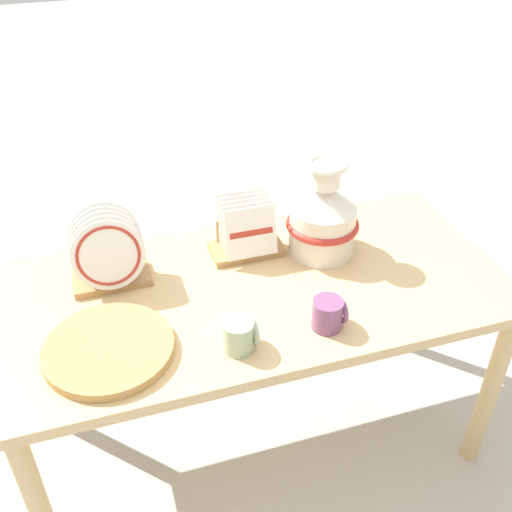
{
  "coord_description": "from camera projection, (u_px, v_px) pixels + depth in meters",
  "views": [
    {
      "loc": [
        -0.41,
        -1.3,
        1.78
      ],
      "look_at": [
        0.0,
        0.0,
        0.79
      ],
      "focal_mm": 42.0,
      "sensor_mm": 36.0,
      "label": 1
    }
  ],
  "objects": [
    {
      "name": "ground_plane",
      "position": [
        256.0,
        435.0,
        2.15
      ],
      "size": [
        14.0,
        14.0,
        0.0
      ],
      "primitive_type": "plane",
      "color": "#B2ADA3"
    },
    {
      "name": "mug_sage_glaze",
      "position": [
        240.0,
        335.0,
        1.52
      ],
      "size": [
        0.09,
        0.08,
        0.09
      ],
      "color": "#9EB28E",
      "rests_on": "display_table"
    },
    {
      "name": "dish_rack_square_plates",
      "position": [
        246.0,
        234.0,
        1.85
      ],
      "size": [
        0.22,
        0.15,
        0.18
      ],
      "color": "tan",
      "rests_on": "display_table"
    },
    {
      "name": "dish_rack_round_plates",
      "position": [
        108.0,
        255.0,
        1.71
      ],
      "size": [
        0.22,
        0.16,
        0.23
      ],
      "color": "tan",
      "rests_on": "display_table"
    },
    {
      "name": "wicker_charger_stack",
      "position": [
        109.0,
        349.0,
        1.52
      ],
      "size": [
        0.33,
        0.33,
        0.03
      ],
      "color": "tan",
      "rests_on": "display_table"
    },
    {
      "name": "ceramic_vase",
      "position": [
        323.0,
        217.0,
        1.82
      ],
      "size": [
        0.23,
        0.23,
        0.31
      ],
      "color": "silver",
      "rests_on": "display_table"
    },
    {
      "name": "display_table",
      "position": [
        256.0,
        308.0,
        1.79
      ],
      "size": [
        1.47,
        0.69,
        0.68
      ],
      "color": "tan",
      "rests_on": "ground_plane"
    },
    {
      "name": "mug_plum_glaze",
      "position": [
        329.0,
        314.0,
        1.58
      ],
      "size": [
        0.09,
        0.08,
        0.09
      ],
      "color": "#7A4770",
      "rests_on": "display_table"
    }
  ]
}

